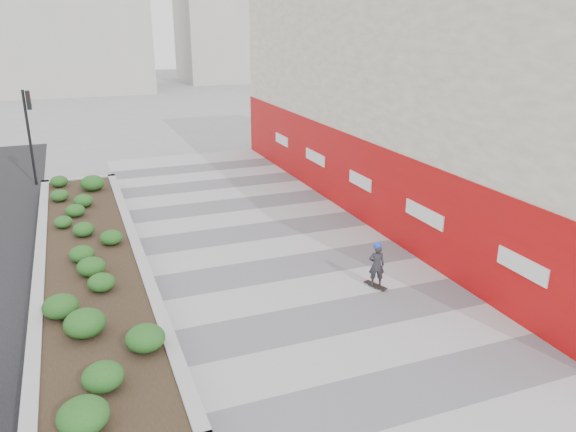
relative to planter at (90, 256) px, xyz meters
name	(u,v)px	position (x,y,z in m)	size (l,w,h in m)	color
ground	(372,355)	(5.50, -7.00, -0.42)	(160.00, 160.00, 0.00)	gray
walkway	(316,296)	(5.50, -4.00, -0.41)	(8.00, 36.00, 0.01)	#A8A8AD
building	(421,104)	(12.48, 1.98, 3.56)	(6.04, 24.08, 8.00)	#B8AE9D
planter	(90,256)	(0.00, 0.00, 0.00)	(3.00, 18.00, 0.90)	#9E9EA0
traffic_signal_near	(29,123)	(-1.73, 10.50, 2.34)	(0.33, 0.28, 4.20)	black
manhole_cover	(333,293)	(6.00, -4.00, -0.42)	(0.44, 0.44, 0.01)	#595654
skateboarder	(377,265)	(7.23, -4.11, 0.27)	(0.51, 0.75, 1.34)	beige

